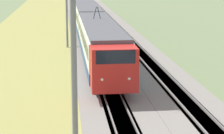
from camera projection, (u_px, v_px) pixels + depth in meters
The scene contains 8 objects.
ballast_main at pixel (87, 33), 57.29m from camera, with size 240.00×4.40×0.30m.
ballast_adjacent at pixel (120, 33), 57.77m from camera, with size 240.00×4.40×0.30m.
track_main at pixel (87, 33), 57.29m from camera, with size 240.00×1.57×0.45m.
track_adjacent at pixel (120, 32), 57.76m from camera, with size 240.00×1.57×0.45m.
grass_verge at pixel (34, 35), 56.57m from camera, with size 240.00×11.79×0.12m.
passenger_train at pixel (87, 16), 57.24m from camera, with size 64.32×2.96×5.03m.
catenary_mast_near at pixel (76, 78), 15.85m from camera, with size 0.22×2.56×8.54m.
catenary_mast_mid at pixel (67, 9), 46.02m from camera, with size 0.22×2.56×8.18m.
Camera 1 is at (-6.91, 2.98, 8.27)m, focal length 70.00 mm.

